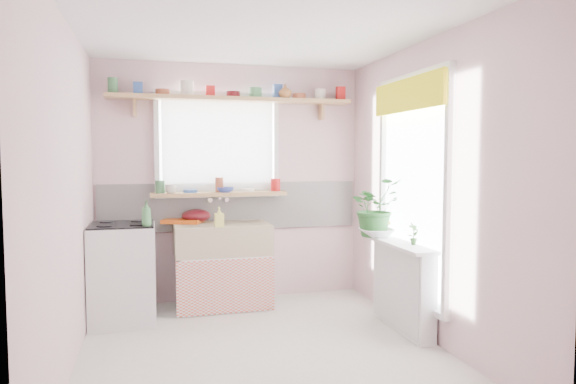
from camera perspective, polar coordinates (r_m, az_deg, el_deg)
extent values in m
plane|color=silver|center=(4.22, -2.70, -17.29)|extent=(3.20, 3.20, 0.00)
plane|color=white|center=(4.05, -2.83, 17.80)|extent=(3.20, 3.20, 0.00)
plane|color=beige|center=(5.52, -6.24, 1.04)|extent=(2.80, 0.00, 2.80)
plane|color=beige|center=(2.41, 5.23, -2.76)|extent=(2.80, 0.00, 2.80)
plane|color=beige|center=(3.90, -23.31, -0.49)|extent=(0.00, 3.20, 3.20)
plane|color=beige|center=(4.45, 15.14, 0.22)|extent=(0.00, 3.20, 3.20)
cube|color=white|center=(5.52, -6.20, -1.56)|extent=(2.74, 0.03, 0.50)
cube|color=#CB8394|center=(5.54, -6.18, -3.63)|extent=(2.74, 0.02, 0.12)
cube|color=white|center=(5.49, -7.82, 5.19)|extent=(1.20, 0.01, 1.00)
cube|color=white|center=(5.42, -7.74, 5.20)|extent=(1.15, 0.02, 0.95)
cube|color=white|center=(4.62, 13.85, 0.38)|extent=(0.01, 1.10, 1.90)
cube|color=#FFF71A|center=(4.61, 13.08, 10.47)|extent=(0.03, 1.20, 0.28)
cube|color=white|center=(5.34, -7.29, -9.65)|extent=(0.85, 0.55, 0.55)
cube|color=#E65B43|center=(5.07, -6.87, -10.39)|extent=(0.95, 0.02, 0.53)
cube|color=#C7B291|center=(5.26, -7.33, -5.15)|extent=(0.95, 0.55, 0.30)
cylinder|color=silver|center=(5.46, -7.71, -0.59)|extent=(0.03, 0.22, 0.03)
cube|color=white|center=(5.02, -17.85, -8.64)|extent=(0.58, 0.58, 0.90)
cube|color=black|center=(4.95, -17.96, -3.49)|extent=(0.56, 0.56, 0.02)
cylinder|color=black|center=(4.82, -19.72, -3.55)|extent=(0.14, 0.14, 0.01)
cylinder|color=black|center=(4.80, -16.39, -3.50)|extent=(0.14, 0.14, 0.01)
cylinder|color=black|center=(5.09, -19.46, -3.14)|extent=(0.14, 0.14, 0.01)
cylinder|color=black|center=(5.08, -16.30, -3.10)|extent=(0.14, 0.14, 0.01)
cube|color=white|center=(4.71, 12.64, -10.32)|extent=(0.15, 0.90, 0.75)
cube|color=white|center=(4.62, 12.38, -5.72)|extent=(0.22, 0.95, 0.03)
cube|color=tan|center=(5.38, -7.62, -0.22)|extent=(1.40, 0.22, 0.04)
cube|color=tan|center=(5.41, -6.11, 10.20)|extent=(2.52, 0.24, 0.04)
cylinder|color=#3F7F4C|center=(5.37, -18.89, 10.92)|extent=(0.11, 0.11, 0.12)
cylinder|color=#3359A5|center=(5.36, -16.33, 10.99)|extent=(0.11, 0.11, 0.12)
cylinder|color=#A55133|center=(5.36, -13.75, 10.72)|extent=(0.11, 0.11, 0.06)
cylinder|color=silver|center=(5.37, -11.19, 11.06)|extent=(0.11, 0.11, 0.12)
cylinder|color=red|center=(5.39, -8.64, 11.06)|extent=(0.11, 0.11, 0.12)
cylinder|color=#590F14|center=(5.42, -6.11, 10.73)|extent=(0.11, 0.11, 0.06)
cylinder|color=#3F7F4C|center=(5.46, -3.62, 11.01)|extent=(0.11, 0.11, 0.12)
cylinder|color=#3359A5|center=(5.51, -1.17, 10.95)|extent=(0.11, 0.11, 0.12)
cylinder|color=#A55133|center=(5.57, 1.23, 10.57)|extent=(0.11, 0.11, 0.06)
cylinder|color=silver|center=(5.64, 3.58, 10.78)|extent=(0.11, 0.11, 0.12)
cylinder|color=red|center=(5.72, 5.86, 10.67)|extent=(0.11, 0.11, 0.12)
cylinder|color=#3F7F4C|center=(5.34, -14.25, 0.52)|extent=(0.11, 0.11, 0.12)
cylinder|color=#3359A5|center=(5.35, -10.93, 0.57)|extent=(0.11, 0.11, 0.12)
cylinder|color=#A55133|center=(5.38, -7.63, 0.31)|extent=(0.11, 0.11, 0.06)
cylinder|color=silver|center=(5.43, -4.38, 0.68)|extent=(0.11, 0.11, 0.12)
cylinder|color=red|center=(5.49, -1.20, 0.73)|extent=(0.11, 0.11, 0.12)
cube|color=orange|center=(5.40, -11.58, -3.15)|extent=(0.46, 0.41, 0.04)
ellipsoid|color=#550E16|center=(5.40, -10.15, -2.60)|extent=(0.35, 0.35, 0.14)
imported|color=#266127|center=(4.91, 9.68, -1.67)|extent=(0.57, 0.52, 0.55)
imported|color=white|center=(4.91, 9.81, -4.47)|extent=(0.32, 0.32, 0.08)
imported|color=#325E25|center=(4.53, 13.77, -4.53)|extent=(0.12, 0.10, 0.19)
imported|color=#E9EB68|center=(5.02, -7.65, -2.76)|extent=(0.09, 0.09, 0.19)
imported|color=beige|center=(5.28, -12.87, 0.32)|extent=(0.11, 0.11, 0.09)
imported|color=#2D3D94|center=(5.33, -6.97, 0.25)|extent=(0.22, 0.22, 0.05)
imported|color=#AA6834|center=(5.47, -0.32, 11.13)|extent=(0.17, 0.17, 0.14)
imported|color=#458A4E|center=(4.71, -15.46, -2.31)|extent=(0.11, 0.11, 0.22)
sphere|color=#F85C14|center=(4.90, 9.82, -3.78)|extent=(0.08, 0.08, 0.08)
sphere|color=#F85C14|center=(4.96, 10.31, -3.71)|extent=(0.08, 0.08, 0.08)
sphere|color=#F85C14|center=(4.90, 9.19, -3.78)|extent=(0.08, 0.08, 0.08)
cylinder|color=gold|center=(4.87, 10.28, -3.73)|extent=(0.18, 0.04, 0.10)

